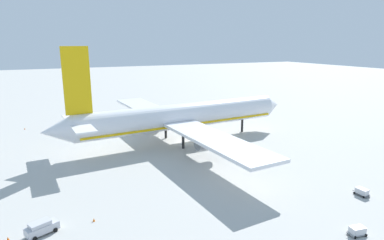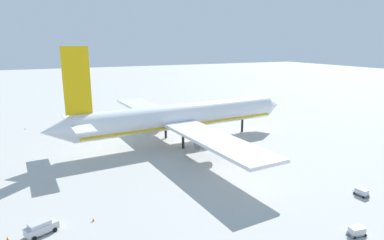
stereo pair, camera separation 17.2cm
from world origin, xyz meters
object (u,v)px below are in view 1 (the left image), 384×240
(baggage_cart_2, at_px, (264,107))
(baggage_cart_1, at_px, (357,231))
(traffic_cone_0, at_px, (25,129))
(traffic_cone_1, at_px, (94,220))
(airliner, at_px, (179,117))
(baggage_cart_0, at_px, (362,192))
(service_van, at_px, (42,227))
(traffic_cone_4, at_px, (214,108))
(traffic_cone_2, at_px, (8,239))
(traffic_cone_3, at_px, (195,111))

(baggage_cart_2, bearing_deg, baggage_cart_1, -119.21)
(traffic_cone_0, relative_size, traffic_cone_1, 1.00)
(airliner, xyz_separation_m, baggage_cart_0, (17.05, -43.75, -6.42))
(service_van, bearing_deg, traffic_cone_1, 2.47)
(service_van, xyz_separation_m, traffic_cone_4, (66.79, 70.23, -0.76))
(baggage_cart_0, relative_size, baggage_cart_2, 1.15)
(traffic_cone_2, distance_m, traffic_cone_3, 91.11)
(baggage_cart_0, xyz_separation_m, traffic_cone_4, (14.53, 81.42, -0.44))
(airliner, height_order, service_van, airliner)
(service_van, relative_size, baggage_cart_1, 1.53)
(traffic_cone_2, relative_size, traffic_cone_4, 1.00)
(baggage_cart_0, height_order, traffic_cone_1, baggage_cart_0)
(baggage_cart_1, bearing_deg, service_van, 154.46)
(airliner, bearing_deg, baggage_cart_2, 29.55)
(traffic_cone_1, bearing_deg, traffic_cone_4, 49.59)
(baggage_cart_1, height_order, baggage_cart_2, baggage_cart_1)
(airliner, distance_m, service_van, 48.35)
(baggage_cart_0, bearing_deg, traffic_cone_3, 86.66)
(service_van, bearing_deg, traffic_cone_0, 93.51)
(traffic_cone_1, relative_size, traffic_cone_3, 1.00)
(baggage_cart_2, bearing_deg, traffic_cone_0, 177.16)
(baggage_cart_2, bearing_deg, service_van, -144.48)
(baggage_cart_2, distance_m, traffic_cone_4, 21.03)
(airliner, distance_m, baggage_cart_0, 47.39)
(airliner, xyz_separation_m, traffic_cone_4, (31.58, 37.67, -6.86))
(traffic_cone_2, xyz_separation_m, traffic_cone_4, (71.12, 69.94, 0.00))
(traffic_cone_1, height_order, traffic_cone_3, same)
(airliner, xyz_separation_m, traffic_cone_2, (-39.54, -32.27, -6.86))
(baggage_cart_1, bearing_deg, baggage_cart_2, 60.79)
(baggage_cart_0, distance_m, baggage_cart_2, 79.81)
(baggage_cart_2, distance_m, traffic_cone_2, 108.79)
(baggage_cart_1, relative_size, traffic_cone_3, 5.70)
(baggage_cart_0, bearing_deg, baggage_cart_2, 65.16)
(baggage_cart_2, xyz_separation_m, traffic_cone_2, (-90.12, -60.94, -0.41))
(traffic_cone_3, distance_m, traffic_cone_4, 10.21)
(traffic_cone_1, bearing_deg, service_van, -177.53)
(traffic_cone_2, bearing_deg, baggage_cart_0, -11.47)
(baggage_cart_1, distance_m, traffic_cone_2, 49.14)
(baggage_cart_0, xyz_separation_m, traffic_cone_0, (-56.29, 76.87, -0.44))
(baggage_cart_1, relative_size, traffic_cone_4, 5.70)
(traffic_cone_4, bearing_deg, traffic_cone_3, -166.16)
(traffic_cone_1, bearing_deg, traffic_cone_2, -179.92)
(airliner, height_order, traffic_cone_1, airliner)
(baggage_cart_1, distance_m, traffic_cone_3, 88.72)
(airliner, relative_size, service_van, 15.81)
(baggage_cart_1, bearing_deg, baggage_cart_0, 35.47)
(traffic_cone_4, bearing_deg, service_van, -133.56)
(baggage_cart_2, height_order, traffic_cone_0, baggage_cart_2)
(baggage_cart_0, distance_m, traffic_cone_0, 95.28)
(airliner, xyz_separation_m, baggage_cart_2, (50.58, 28.68, -6.45))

